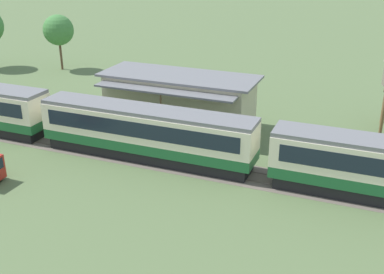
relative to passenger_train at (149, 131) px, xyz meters
The scene contains 4 objects.
passenger_train is the anchor object (origin of this frame).
railway_track 9.14m from the passenger_train, behind, with size 151.80×3.60×0.04m.
station_building 7.90m from the passenger_train, 96.50° to the left, with size 14.32×6.84×4.74m.
yard_tree_0 31.34m from the passenger_train, 138.51° to the left, with size 3.92×3.92×7.13m.
Camera 1 is at (-5.79, -29.78, 16.08)m, focal length 45.00 mm.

